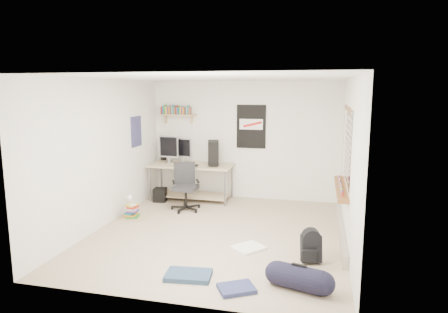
% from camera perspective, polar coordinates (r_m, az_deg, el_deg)
% --- Properties ---
extents(floor, '(4.00, 4.50, 0.01)m').
position_cam_1_polar(floor, '(6.68, -0.83, -10.86)').
color(floor, gray).
rests_on(floor, ground).
extents(ceiling, '(4.00, 4.50, 0.01)m').
position_cam_1_polar(ceiling, '(6.26, -0.88, 11.20)').
color(ceiling, white).
rests_on(ceiling, ground).
extents(back_wall, '(4.00, 0.01, 2.50)m').
position_cam_1_polar(back_wall, '(8.53, 2.91, 2.31)').
color(back_wall, silver).
rests_on(back_wall, ground).
extents(left_wall, '(0.01, 4.50, 2.50)m').
position_cam_1_polar(left_wall, '(7.11, -16.70, 0.46)').
color(left_wall, silver).
rests_on(left_wall, ground).
extents(right_wall, '(0.01, 4.50, 2.50)m').
position_cam_1_polar(right_wall, '(6.17, 17.48, -0.92)').
color(right_wall, silver).
rests_on(right_wall, ground).
extents(desk, '(1.89, 1.23, 0.80)m').
position_cam_1_polar(desk, '(8.53, -4.66, -3.75)').
color(desk, '#CBC38D').
rests_on(desk, floor).
extents(monitor_left, '(0.43, 0.12, 0.47)m').
position_cam_1_polar(monitor_left, '(8.65, -7.86, 0.87)').
color(monitor_left, '#ACACB1').
rests_on(monitor_left, desk).
extents(monitor_right, '(0.38, 0.17, 0.41)m').
position_cam_1_polar(monitor_right, '(8.65, -5.82, 0.71)').
color(monitor_right, '#B7B6BB').
rests_on(monitor_right, desk).
extents(pc_tower, '(0.33, 0.50, 0.48)m').
position_cam_1_polar(pc_tower, '(8.27, -1.54, 0.58)').
color(pc_tower, black).
rests_on(pc_tower, desk).
extents(keyboard, '(0.43, 0.16, 0.02)m').
position_cam_1_polar(keyboard, '(8.13, -5.21, -1.23)').
color(keyboard, black).
rests_on(keyboard, desk).
extents(speaker_left, '(0.11, 0.11, 0.18)m').
position_cam_1_polar(speaker_left, '(8.83, -8.65, 0.09)').
color(speaker_left, black).
rests_on(speaker_left, desk).
extents(speaker_right, '(0.10, 0.10, 0.18)m').
position_cam_1_polar(speaker_right, '(8.42, -1.84, -0.29)').
color(speaker_right, black).
rests_on(speaker_right, desk).
extents(office_chair, '(0.80, 0.80, 0.92)m').
position_cam_1_polar(office_chair, '(7.77, -5.49, -4.14)').
color(office_chair, '#232325').
rests_on(office_chair, floor).
extents(wall_shelf, '(0.80, 0.22, 0.24)m').
position_cam_1_polar(wall_shelf, '(8.75, -6.62, 5.93)').
color(wall_shelf, tan).
rests_on(wall_shelf, back_wall).
extents(poster_back_wall, '(0.62, 0.03, 0.92)m').
position_cam_1_polar(poster_back_wall, '(8.45, 3.90, 4.28)').
color(poster_back_wall, black).
rests_on(poster_back_wall, back_wall).
extents(poster_left_wall, '(0.02, 0.42, 0.60)m').
position_cam_1_polar(poster_left_wall, '(8.12, -12.42, 3.51)').
color(poster_left_wall, navy).
rests_on(poster_left_wall, left_wall).
extents(window, '(0.10, 1.50, 1.26)m').
position_cam_1_polar(window, '(6.44, 16.91, 1.33)').
color(window, brown).
rests_on(window, right_wall).
extents(baseboard_heater, '(0.08, 2.50, 0.18)m').
position_cam_1_polar(baseboard_heater, '(6.76, 16.39, -10.16)').
color(baseboard_heater, '#B7B2A8').
rests_on(baseboard_heater, floor).
extents(backpack, '(0.31, 0.27, 0.36)m').
position_cam_1_polar(backpack, '(5.66, 12.33, -12.72)').
color(backpack, black).
rests_on(backpack, floor).
extents(duffel_bag, '(0.36, 0.36, 0.57)m').
position_cam_1_polar(duffel_bag, '(4.97, 10.68, -16.72)').
color(duffel_bag, black).
rests_on(duffel_bag, floor).
extents(tshirt, '(0.55, 0.56, 0.04)m').
position_cam_1_polar(tshirt, '(6.04, 3.54, -12.89)').
color(tshirt, white).
rests_on(tshirt, floor).
extents(jeans_a, '(0.60, 0.42, 0.06)m').
position_cam_1_polar(jeans_a, '(5.23, -5.10, -16.54)').
color(jeans_a, navy).
rests_on(jeans_a, floor).
extents(jeans_b, '(0.51, 0.47, 0.05)m').
position_cam_1_polar(jeans_b, '(4.92, 1.80, -18.33)').
color(jeans_b, navy).
rests_on(jeans_b, floor).
extents(book_stack, '(0.46, 0.39, 0.29)m').
position_cam_1_polar(book_stack, '(7.54, -12.98, -7.45)').
color(book_stack, olive).
rests_on(book_stack, floor).
extents(desk_lamp, '(0.18, 0.22, 0.19)m').
position_cam_1_polar(desk_lamp, '(7.45, -12.98, -5.82)').
color(desk_lamp, white).
rests_on(desk_lamp, book_stack).
extents(subwoofer, '(0.29, 0.29, 0.28)m').
position_cam_1_polar(subwoofer, '(8.52, -9.12, -5.42)').
color(subwoofer, black).
rests_on(subwoofer, floor).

